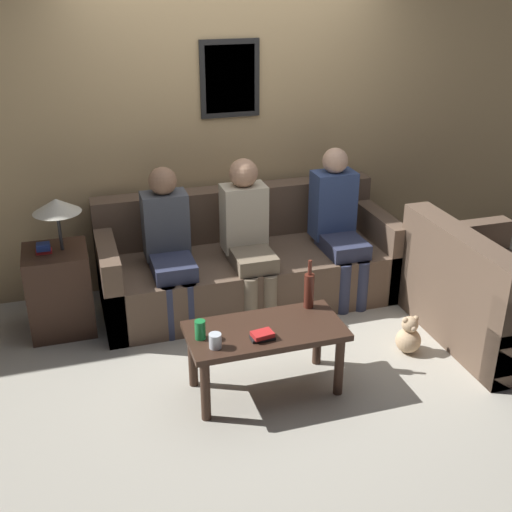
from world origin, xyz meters
name	(u,v)px	position (x,y,z in m)	size (l,w,h in m)	color
ground_plane	(267,328)	(0.00, 0.00, 0.00)	(16.00, 16.00, 0.00)	#ADA899
wall_back	(229,128)	(0.00, 1.03, 1.30)	(9.00, 0.08, 2.60)	tan
couch_main	(247,264)	(0.00, 0.55, 0.29)	(2.35, 0.92, 0.85)	brown
couch_side	(491,299)	(1.53, -0.56, 0.30)	(0.92, 1.28, 0.85)	brown
coffee_table	(265,338)	(-0.25, -0.73, 0.38)	(0.99, 0.48, 0.46)	#382319
side_table_with_lamp	(59,284)	(-1.47, 0.45, 0.38)	(0.46, 0.46, 1.03)	#382319
wine_bottle	(309,290)	(0.10, -0.55, 0.59)	(0.07, 0.07, 0.34)	#562319
drinking_glass	(215,341)	(-0.60, -0.85, 0.50)	(0.08, 0.08, 0.09)	silver
book_stack	(262,336)	(-0.31, -0.84, 0.48)	(0.15, 0.11, 0.05)	black
soda_can	(200,330)	(-0.66, -0.73, 0.52)	(0.07, 0.07, 0.12)	#197A38
person_left	(169,241)	(-0.65, 0.41, 0.63)	(0.34, 0.61, 1.17)	#2D334C
person_middle	(248,232)	(-0.04, 0.37, 0.65)	(0.34, 0.59, 1.20)	#756651
person_right	(338,220)	(0.72, 0.40, 0.65)	(0.34, 0.61, 1.21)	#2D334C
teddy_bear	(409,337)	(0.86, -0.60, 0.12)	(0.18, 0.18, 0.28)	tan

